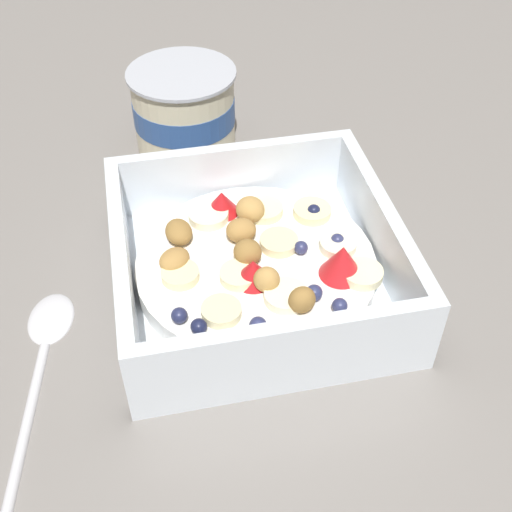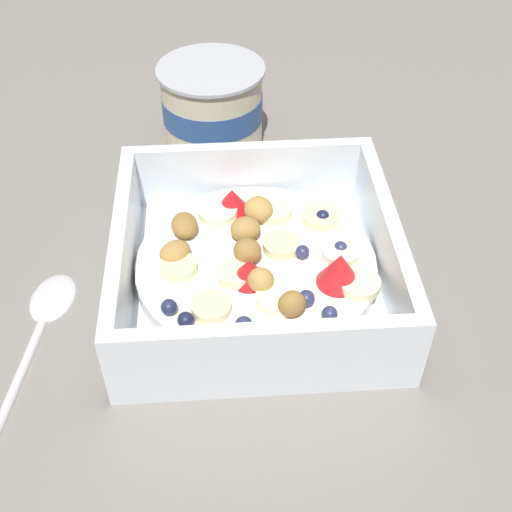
{
  "view_description": "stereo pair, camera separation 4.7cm",
  "coord_description": "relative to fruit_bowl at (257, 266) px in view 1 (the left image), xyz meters",
  "views": [
    {
      "loc": [
        -0.06,
        -0.34,
        0.35
      ],
      "look_at": [
        0.01,
        -0.01,
        0.03
      ],
      "focal_mm": 46.29,
      "sensor_mm": 36.0,
      "label": 1
    },
    {
      "loc": [
        -0.02,
        -0.35,
        0.35
      ],
      "look_at": [
        0.01,
        -0.01,
        0.03
      ],
      "focal_mm": 46.29,
      "sensor_mm": 36.0,
      "label": 2
    }
  ],
  "objects": [
    {
      "name": "ground_plane",
      "position": [
        -0.01,
        0.01,
        -0.02
      ],
      "size": [
        2.4,
        2.4,
        0.0
      ],
      "primitive_type": "plane",
      "color": "gray"
    },
    {
      "name": "fruit_bowl",
      "position": [
        0.0,
        0.0,
        0.0
      ],
      "size": [
        0.2,
        0.2,
        0.06
      ],
      "color": "white",
      "rests_on": "ground"
    },
    {
      "name": "spoon",
      "position": [
        -0.15,
        -0.03,
        -0.02
      ],
      "size": [
        0.05,
        0.17,
        0.01
      ],
      "color": "silver",
      "rests_on": "ground"
    },
    {
      "name": "yogurt_cup",
      "position": [
        -0.03,
        0.19,
        0.02
      ],
      "size": [
        0.1,
        0.1,
        0.08
      ],
      "color": "beige",
      "rests_on": "ground"
    }
  ]
}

